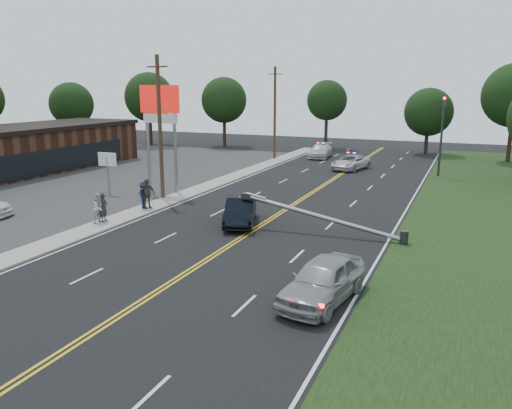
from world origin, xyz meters
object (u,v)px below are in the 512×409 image
at_px(crashed_sedan, 240,211).
at_px(fallen_streetlight, 330,219).
at_px(small_sign, 107,163).
at_px(utility_pole_far, 275,113).
at_px(pylon_sign, 160,113).
at_px(bystander_b, 99,208).
at_px(waiting_sedan, 323,280).
at_px(emergency_a, 351,162).
at_px(bystander_d, 147,194).
at_px(bystander_a, 104,207).
at_px(bystander_c, 144,195).
at_px(utility_pole_mid, 160,128).
at_px(traffic_signal, 442,129).
at_px(emergency_b, 320,151).

bearing_deg(crashed_sedan, fallen_streetlight, -21.73).
distance_m(small_sign, utility_pole_far, 22.68).
distance_m(pylon_sign, fallen_streetlight, 16.66).
height_order(pylon_sign, bystander_b, pylon_sign).
xyz_separation_m(pylon_sign, waiting_sedan, (16.71, -14.43, -5.17)).
bearing_deg(emergency_a, bystander_d, -97.48).
height_order(utility_pole_far, bystander_b, utility_pole_far).
bearing_deg(bystander_b, bystander_a, -5.40).
height_order(fallen_streetlight, bystander_d, bystander_d).
bearing_deg(small_sign, bystander_b, -53.87).
xyz_separation_m(bystander_b, bystander_c, (0.28, 3.95, 0.00)).
bearing_deg(utility_pole_mid, crashed_sedan, -25.91).
height_order(pylon_sign, waiting_sedan, pylon_sign).
height_order(small_sign, crashed_sedan, small_sign).
height_order(bystander_c, bystander_d, bystander_d).
bearing_deg(traffic_signal, waiting_sedan, -93.93).
bearing_deg(waiting_sedan, fallen_streetlight, 112.34).
height_order(waiting_sedan, bystander_a, bystander_a).
distance_m(crashed_sedan, emergency_a, 22.36).
bearing_deg(emergency_a, crashed_sedan, -79.74).
height_order(utility_pole_mid, bystander_b, utility_pole_mid).
xyz_separation_m(emergency_b, bystander_a, (-3.74, -32.36, 0.22)).
relative_size(traffic_signal, utility_pole_mid, 0.70).
distance_m(pylon_sign, emergency_b, 24.67).
relative_size(crashed_sedan, waiting_sedan, 0.97).
bearing_deg(bystander_b, bystander_d, 0.74).
height_order(emergency_a, bystander_c, bystander_c).
bearing_deg(emergency_a, utility_pole_far, 173.09).
bearing_deg(traffic_signal, utility_pole_mid, -134.20).
distance_m(crashed_sedan, bystander_d, 7.09).
bearing_deg(bystander_d, bystander_b, -155.31).
bearing_deg(bystander_c, bystander_b, 157.64).
distance_m(utility_pole_mid, bystander_c, 5.27).
height_order(traffic_signal, crashed_sedan, traffic_signal).
bearing_deg(pylon_sign, bystander_c, -68.75).
bearing_deg(bystander_b, waiting_sedan, -101.86).
bearing_deg(bystander_d, emergency_a, 10.02).
xyz_separation_m(emergency_a, bystander_a, (-8.85, -25.35, 0.30)).
bearing_deg(traffic_signal, fallen_streetlight, -100.59).
xyz_separation_m(pylon_sign, utility_pole_mid, (1.30, -2.00, -0.91)).
distance_m(pylon_sign, utility_pole_far, 20.06).
bearing_deg(crashed_sedan, emergency_b, 76.80).
xyz_separation_m(fallen_streetlight, bystander_d, (-12.46, 0.80, 0.18)).
distance_m(emergency_a, bystander_a, 26.85).
height_order(fallen_streetlight, utility_pole_far, utility_pole_far).
xyz_separation_m(crashed_sedan, bystander_a, (-7.45, -3.03, 0.21)).
bearing_deg(emergency_a, bystander_a, -95.39).
xyz_separation_m(utility_pole_mid, crashed_sedan, (7.98, -3.87, -4.31)).
distance_m(utility_pole_mid, bystander_b, 8.30).
relative_size(pylon_sign, emergency_a, 1.61).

